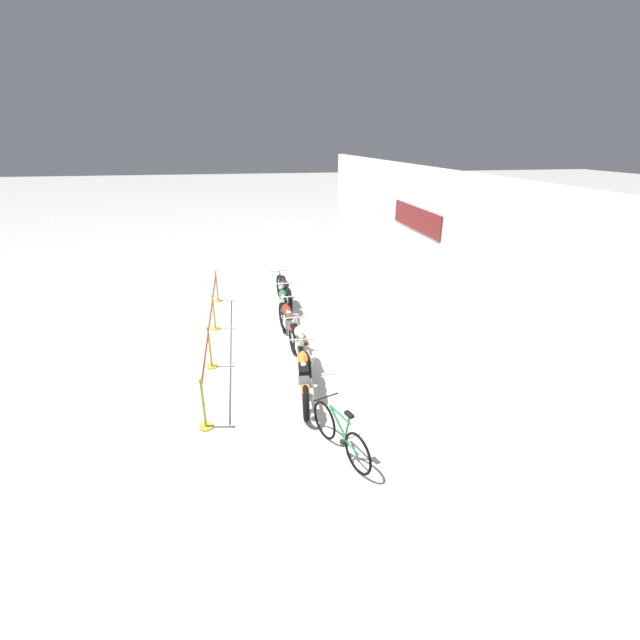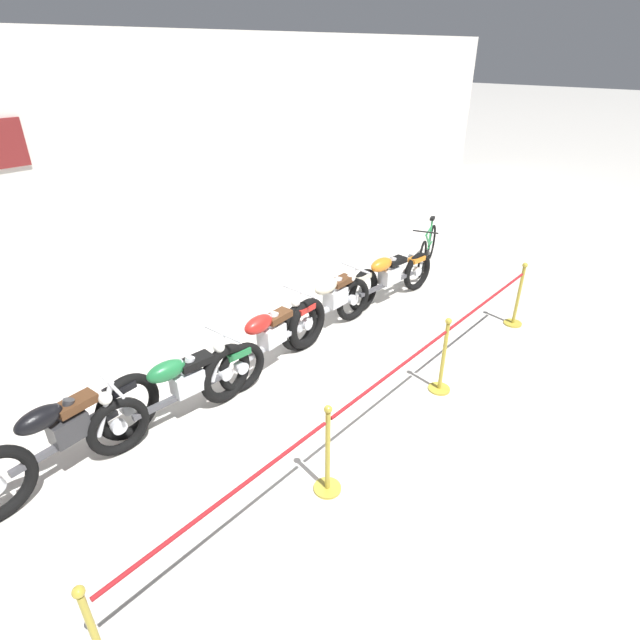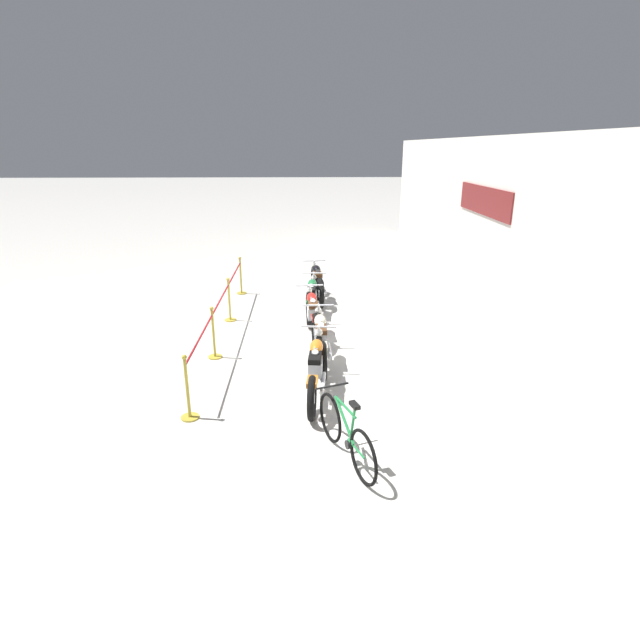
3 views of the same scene
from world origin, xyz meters
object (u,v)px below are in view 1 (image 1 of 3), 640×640
object	(u,v)px
motorcycle_black_0	(284,290)
stanchion_mid_right	(211,353)
motorcycle_orange_4	(303,376)
stanchion_far_right	(204,411)
motorcycle_red_2	(288,323)
motorcycle_green_1	(283,306)
motorcycle_cream_3	(301,348)
bicycle	(340,435)
stanchion_far_left	(213,305)
stanchion_mid_left	(214,317)

from	to	relation	value
motorcycle_black_0	stanchion_mid_right	xyz separation A→B (m)	(3.79, -2.13, -0.13)
motorcycle_orange_4	stanchion_mid_right	xyz separation A→B (m)	(-1.58, -1.96, -0.11)
stanchion_mid_right	stanchion_far_right	world-z (taller)	same
motorcycle_red_2	motorcycle_green_1	bearing A→B (deg)	179.46
motorcycle_green_1	motorcycle_cream_3	size ratio (longest dim) A/B	0.99
motorcycle_black_0	motorcycle_red_2	bearing A→B (deg)	-3.78
motorcycle_orange_4	bicycle	distance (m)	1.94
motorcycle_cream_3	stanchion_far_left	world-z (taller)	stanchion_far_left
motorcycle_black_0	motorcycle_cream_3	bearing A→B (deg)	-0.65
motorcycle_green_1	stanchion_far_right	xyz separation A→B (m)	(4.83, -1.96, -0.10)
motorcycle_orange_4	stanchion_mid_right	size ratio (longest dim) A/B	2.26
motorcycle_cream_3	bicycle	xyz separation A→B (m)	(3.17, 0.22, -0.09)
bicycle	stanchion_far_right	world-z (taller)	stanchion_far_right
motorcycle_green_1	motorcycle_red_2	size ratio (longest dim) A/B	0.97
bicycle	motorcycle_orange_4	bearing A→B (deg)	-169.75
stanchion_mid_right	stanchion_mid_left	bearing A→B (deg)	180.00
motorcycle_red_2	stanchion_far_right	world-z (taller)	stanchion_far_right
motorcycle_red_2	motorcycle_orange_4	bearing A→B (deg)	0.08
stanchion_mid_left	stanchion_far_right	world-z (taller)	same
stanchion_far_right	bicycle	bearing A→B (deg)	63.46
stanchion_far_left	motorcycle_red_2	bearing A→B (deg)	58.68
bicycle	stanchion_mid_left	size ratio (longest dim) A/B	1.55
motorcycle_red_2	stanchion_mid_right	distance (m)	2.27
motorcycle_black_0	stanchion_far_right	xyz separation A→B (m)	(6.12, -2.13, -0.13)
stanchion_mid_left	motorcycle_black_0	bearing A→B (deg)	126.45
motorcycle_cream_3	motorcycle_orange_4	distance (m)	1.27
motorcycle_black_0	motorcycle_green_1	size ratio (longest dim) A/B	0.96
motorcycle_black_0	motorcycle_green_1	world-z (taller)	motorcycle_black_0
motorcycle_cream_3	motorcycle_orange_4	bearing A→B (deg)	-5.58
motorcycle_black_0	motorcycle_red_2	world-z (taller)	motorcycle_black_0
motorcycle_black_0	stanchion_far_left	size ratio (longest dim) A/B	0.32
stanchion_far_left	stanchion_mid_left	bearing A→B (deg)	0.00
motorcycle_black_0	motorcycle_green_1	xyz separation A→B (m)	(1.29, -0.16, -0.03)
motorcycle_red_2	stanchion_mid_left	distance (m)	2.23
motorcycle_green_1	stanchion_mid_right	distance (m)	3.18
stanchion_far_left	stanchion_mid_right	world-z (taller)	same
motorcycle_black_0	motorcycle_green_1	distance (m)	1.30
motorcycle_orange_4	stanchion_mid_left	bearing A→B (deg)	-152.75
motorcycle_red_2	motorcycle_cream_3	distance (m)	1.47
motorcycle_cream_3	motorcycle_orange_4	xyz separation A→B (m)	(1.27, -0.12, -0.01)
motorcycle_red_2	motorcycle_cream_3	size ratio (longest dim) A/B	1.02
motorcycle_green_1	stanchion_mid_right	world-z (taller)	stanchion_mid_right
motorcycle_red_2	stanchion_mid_right	bearing A→B (deg)	-59.42
motorcycle_cream_3	stanchion_far_left	bearing A→B (deg)	-141.92
stanchion_far_left	stanchion_far_right	xyz separation A→B (m)	(4.68, 0.00, -0.33)
motorcycle_cream_3	motorcycle_black_0	bearing A→B (deg)	179.35
motorcycle_orange_4	stanchion_far_left	size ratio (longest dim) A/B	0.34
motorcycle_green_1	stanchion_mid_right	size ratio (longest dim) A/B	2.18
motorcycle_red_2	stanchion_far_right	size ratio (longest dim) A/B	2.24
stanchion_far_left	bicycle	bearing A→B (deg)	21.55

